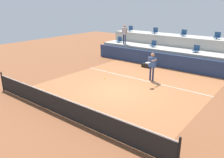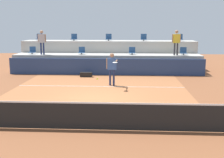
% 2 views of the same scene
% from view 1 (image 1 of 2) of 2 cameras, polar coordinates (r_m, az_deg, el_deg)
% --- Properties ---
extents(ground_plane, '(40.00, 40.00, 0.00)m').
position_cam_1_polar(ground_plane, '(12.88, 1.63, -2.92)').
color(ground_plane, brown).
extents(court_inner_paint, '(9.00, 10.00, 0.01)m').
position_cam_1_polar(court_inner_paint, '(13.65, 4.15, -1.69)').
color(court_inner_paint, '#A36038').
rests_on(court_inner_paint, ground_plane).
extents(court_service_line, '(9.00, 0.06, 0.00)m').
position_cam_1_polar(court_service_line, '(14.76, 7.22, -0.18)').
color(court_service_line, silver).
rests_on(court_service_line, ground_plane).
extents(tennis_net, '(10.48, 0.08, 1.07)m').
position_cam_1_polar(tennis_net, '(10.03, -12.26, -6.79)').
color(tennis_net, black).
rests_on(tennis_net, ground_plane).
extents(sponsor_backboard, '(13.00, 0.16, 1.10)m').
position_cam_1_polar(sponsor_backboard, '(17.68, 13.41, 4.45)').
color(sponsor_backboard, navy).
rests_on(sponsor_backboard, ground_plane).
extents(seating_tier_lower, '(13.00, 1.80, 1.25)m').
position_cam_1_polar(seating_tier_lower, '(18.82, 15.14, 5.39)').
color(seating_tier_lower, '#ADAAA3').
rests_on(seating_tier_lower, ground_plane).
extents(seating_tier_upper, '(13.00, 1.80, 2.10)m').
position_cam_1_polar(seating_tier_upper, '(20.37, 17.30, 7.39)').
color(seating_tier_upper, '#ADAAA3').
rests_on(seating_tier_upper, ground_plane).
extents(stadium_chair_lower_far_left, '(0.44, 0.40, 0.52)m').
position_cam_1_polar(stadium_chair_lower_far_left, '(21.22, 1.83, 9.78)').
color(stadium_chair_lower_far_left, '#2D2D33').
rests_on(stadium_chair_lower_far_left, seating_tier_lower).
extents(stadium_chair_lower_left, '(0.44, 0.40, 0.52)m').
position_cam_1_polar(stadium_chair_lower_left, '(19.35, 10.39, 8.62)').
color(stadium_chair_lower_left, '#2D2D33').
rests_on(stadium_chair_lower_left, seating_tier_lower).
extents(stadium_chair_lower_right, '(0.44, 0.40, 0.52)m').
position_cam_1_polar(stadium_chair_lower_right, '(18.00, 20.41, 7.02)').
color(stadium_chair_lower_right, '#2D2D33').
rests_on(stadium_chair_lower_right, seating_tier_lower).
extents(stadium_chair_upper_far_left, '(0.44, 0.40, 0.52)m').
position_cam_1_polar(stadium_chair_upper_far_left, '(22.58, 4.61, 12.44)').
color(stadium_chair_upper_far_left, '#2D2D33').
rests_on(stadium_chair_upper_far_left, seating_tier_upper).
extents(stadium_chair_upper_left, '(0.44, 0.40, 0.52)m').
position_cam_1_polar(stadium_chair_upper_left, '(21.21, 10.78, 11.78)').
color(stadium_chair_upper_left, '#2D2D33').
rests_on(stadium_chair_upper_left, seating_tier_upper).
extents(stadium_chair_upper_center, '(0.44, 0.40, 0.52)m').
position_cam_1_polar(stadium_chair_upper_center, '(20.13, 17.55, 10.90)').
color(stadium_chair_upper_center, '#2D2D33').
rests_on(stadium_chair_upper_center, seating_tier_upper).
extents(stadium_chair_upper_right, '(0.44, 0.40, 0.52)m').
position_cam_1_polar(stadium_chair_upper_right, '(19.34, 24.94, 9.76)').
color(stadium_chair_upper_right, '#2D2D33').
rests_on(stadium_chair_upper_right, seating_tier_upper).
extents(tennis_player, '(0.66, 1.25, 1.79)m').
position_cam_1_polar(tennis_player, '(14.40, 10.04, 3.78)').
color(tennis_player, navy).
rests_on(tennis_player, ground_plane).
extents(spectator_leaning_on_rail, '(0.59, 0.23, 1.67)m').
position_cam_1_polar(spectator_leaning_on_rail, '(20.31, 3.17, 11.61)').
color(spectator_leaning_on_rail, navy).
rests_on(spectator_leaning_on_rail, seating_tier_lower).
extents(tennis_ball, '(0.07, 0.07, 0.07)m').
position_cam_1_polar(tennis_ball, '(11.21, -1.92, 0.18)').
color(tennis_ball, '#CCE033').
extents(equipment_bag, '(0.76, 0.28, 0.30)m').
position_cam_1_polar(equipment_bag, '(17.62, 8.66, 3.35)').
color(equipment_bag, black).
rests_on(equipment_bag, ground_plane).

